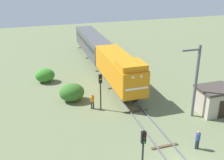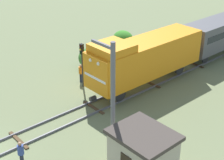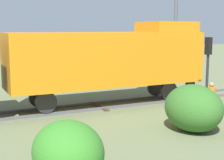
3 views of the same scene
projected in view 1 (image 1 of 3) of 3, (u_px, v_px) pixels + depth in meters
locomotive at (120, 69)px, 32.89m from camera, size 2.90×11.60×4.60m
passenger_car_leading at (93, 43)px, 44.76m from camera, size 2.84×14.00×3.66m
traffic_signal_near at (143, 146)px, 19.24m from camera, size 0.32×0.34×3.73m
traffic_signal_mid at (100, 85)px, 28.45m from camera, size 0.32×0.34×3.92m
worker_near_track at (198, 138)px, 22.84m from camera, size 0.38×0.38×1.70m
worker_by_signal at (92, 100)px, 29.26m from camera, size 0.38×0.38×1.70m
catenary_mast at (196, 80)px, 26.73m from camera, size 1.94×0.28×7.34m
relay_hut at (215, 100)px, 28.43m from camera, size 3.50×2.90×2.74m
bush_near at (45, 75)px, 36.05m from camera, size 2.46×2.01×1.79m
bush_far at (72, 92)px, 31.01m from camera, size 2.77×2.26×2.01m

